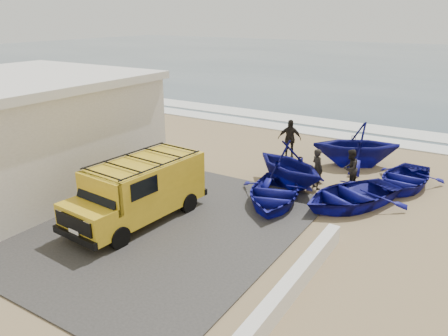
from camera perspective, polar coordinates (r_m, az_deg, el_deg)
The scene contains 16 objects.
ground at distance 15.87m, azimuth -3.29°, elevation -4.87°, with size 160.00×160.00×0.00m, color #957D56.
slab at distance 15.69m, azimuth -13.57°, elevation -5.63°, with size 12.00×10.00×0.05m, color #3C3A37.
ocean at distance 68.60m, azimuth 25.33°, elevation 12.26°, with size 180.00×88.00×0.01m, color #385166.
surf_line at distance 26.04m, azimuth 12.08°, elevation 4.60°, with size 180.00×1.60×0.06m, color white.
surf_wash at distance 28.34m, azimuth 13.85°, elevation 5.65°, with size 180.00×2.20×0.04m, color white.
building at distance 19.17m, azimuth -25.84°, elevation 4.33°, with size 8.40×9.40×4.30m.
parapet at distance 11.31m, azimuth 9.20°, elevation -14.47°, with size 0.35×6.00×0.55m, color silver.
van at distance 14.60m, azimuth -10.98°, elevation -2.65°, with size 2.30×5.03×2.10m.
boat_near_left at distance 15.96m, azimuth 6.48°, elevation -3.29°, with size 2.73×3.82×0.79m, color navy.
boat_near_right at distance 16.27m, azimuth 16.18°, elevation -3.43°, with size 2.88×4.03×0.84m, color navy.
boat_mid_left at distance 17.40m, azimuth 8.49°, elevation 0.47°, with size 3.05×3.54×1.86m, color navy.
boat_mid_right at distance 18.70m, azimuth 22.47°, elevation -1.30°, with size 2.58×3.61×0.75m, color navy.
boat_far_left at distance 20.50m, azimuth 16.91°, elevation 3.00°, with size 3.31×3.84×2.02m, color navy.
fisherman_front at distance 17.43m, azimuth 12.08°, elevation -0.12°, with size 0.60×0.39×1.64m, color black.
fisherman_middle at distance 17.94m, azimuth 16.15°, elevation -0.05°, with size 0.75×0.59×1.55m, color black.
fisherman_back at distance 20.99m, azimuth 8.55°, elevation 3.80°, with size 1.09×0.46×1.87m, color black.
Camera 1 is at (8.40, -11.77, 6.55)m, focal length 35.00 mm.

